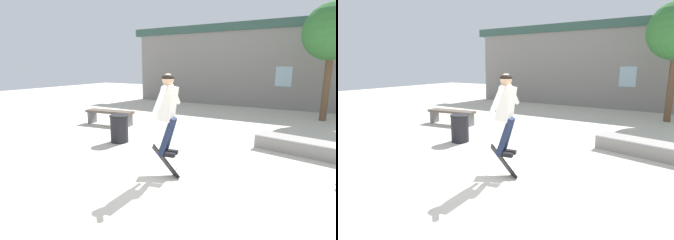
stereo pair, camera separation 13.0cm
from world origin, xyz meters
The scene contains 7 objects.
ground_plane centered at (0.00, 0.00, 0.00)m, with size 40.00×40.00×0.00m, color beige.
building_backdrop centered at (0.02, 9.77, 2.11)m, with size 15.26×0.52×4.88m.
park_bench centered at (-4.15, 3.21, 0.36)m, with size 1.78×0.66×0.49m.
skate_ledge centered at (1.80, 3.12, 0.17)m, with size 2.04×0.94×0.34m.
trash_bin centered at (-2.47, 1.73, 0.39)m, with size 0.51×0.51×0.74m.
skater centered at (-0.23, 0.46, 1.30)m, with size 0.36×1.27×1.48m.
skateboard_flipping centered at (-0.29, 0.47, 0.26)m, with size 0.70×0.23×0.67m.
Camera 2 is at (2.17, -3.46, 2.03)m, focal length 28.00 mm.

